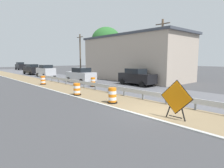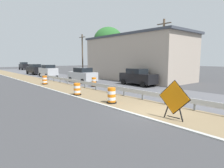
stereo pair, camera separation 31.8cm
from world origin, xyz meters
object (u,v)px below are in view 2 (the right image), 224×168
object	(u,v)px
traffic_barrel_nearest	(112,96)
warning_sign_diamond	(174,99)
car_trailing_far_lane	(82,75)
utility_pole_near	(163,52)
traffic_barrel_close	(77,90)
car_trailing_near_lane	(24,66)
traffic_barrel_far	(45,80)
car_lead_near_lane	(35,69)
utility_pole_mid	(82,55)
car_lead_far_lane	(48,71)
car_mid_far_lane	(138,77)
traffic_barrel_mid	(94,82)

from	to	relation	value
traffic_barrel_nearest	warning_sign_diamond	bearing A→B (deg)	-90.02
car_trailing_far_lane	utility_pole_near	size ratio (longest dim) A/B	0.61
traffic_barrel_close	car_trailing_near_lane	xyz separation A→B (m)	(8.54, 45.58, 0.65)
traffic_barrel_far	car_lead_near_lane	xyz separation A→B (m)	(4.40, 16.75, 0.58)
utility_pole_near	utility_pole_mid	bearing A→B (deg)	90.05
warning_sign_diamond	traffic_barrel_far	size ratio (longest dim) A/B	1.94
car_lead_near_lane	car_trailing_far_lane	size ratio (longest dim) A/B	1.06
car_trailing_near_lane	utility_pole_mid	bearing A→B (deg)	3.56
traffic_barrel_nearest	utility_pole_near	world-z (taller)	utility_pole_near
traffic_barrel_nearest	car_trailing_far_lane	size ratio (longest dim) A/B	0.24
car_lead_near_lane	traffic_barrel_close	bearing A→B (deg)	167.13
car_trailing_near_lane	car_trailing_far_lane	distance (m)	38.19
car_lead_far_lane	car_trailing_far_lane	world-z (taller)	car_lead_far_lane
traffic_barrel_nearest	utility_pole_near	bearing A→B (deg)	16.42
car_lead_far_lane	car_trailing_far_lane	size ratio (longest dim) A/B	0.93
car_lead_near_lane	car_mid_far_lane	xyz separation A→B (m)	(3.57, -24.69, -0.06)
traffic_barrel_far	car_trailing_near_lane	distance (m)	37.65
traffic_barrel_nearest	utility_pole_near	distance (m)	11.06
traffic_barrel_close	car_lead_far_lane	world-z (taller)	car_lead_far_lane
traffic_barrel_far	utility_pole_mid	bearing A→B (deg)	36.11
utility_pole_mid	car_trailing_far_lane	bearing A→B (deg)	-121.90
car_trailing_far_lane	car_trailing_near_lane	bearing A→B (deg)	-7.12
warning_sign_diamond	car_mid_far_lane	distance (m)	12.88
traffic_barrel_mid	car_trailing_near_lane	xyz separation A→B (m)	(4.51, 42.31, 0.65)
car_mid_far_lane	utility_pole_mid	xyz separation A→B (m)	(1.82, 15.08, 2.90)
traffic_barrel_nearest	car_trailing_far_lane	xyz separation A→B (m)	(4.87, 11.76, 0.49)
warning_sign_diamond	car_lead_far_lane	size ratio (longest dim) A/B	0.48
car_trailing_near_lane	car_mid_far_lane	size ratio (longest dim) A/B	0.88
car_lead_far_lane	car_trailing_far_lane	distance (m)	11.03
warning_sign_diamond	car_mid_far_lane	bearing A→B (deg)	-131.15
traffic_barrel_mid	car_lead_near_lane	xyz separation A→B (m)	(0.95, 22.26, 0.58)
traffic_barrel_close	traffic_barrel_mid	world-z (taller)	traffic_barrel_mid
traffic_barrel_far	car_mid_far_lane	xyz separation A→B (m)	(7.96, -7.94, 0.52)
traffic_barrel_nearest	car_trailing_far_lane	bearing A→B (deg)	67.51
car_trailing_near_lane	utility_pole_near	xyz separation A→B (m)	(1.84, -46.82, 2.77)
traffic_barrel_far	car_lead_far_lane	xyz separation A→B (m)	(4.40, 9.79, 0.58)
car_lead_far_lane	car_mid_far_lane	size ratio (longest dim) A/B	0.90
traffic_barrel_mid	car_trailing_far_lane	xyz separation A→B (m)	(1.13, 4.27, 0.51)
car_mid_far_lane	traffic_barrel_far	bearing A→B (deg)	-133.10
car_mid_far_lane	car_trailing_far_lane	bearing A→B (deg)	-151.32
utility_pole_near	traffic_barrel_mid	bearing A→B (deg)	144.59
traffic_barrel_nearest	traffic_barrel_close	distance (m)	4.23
utility_pole_near	warning_sign_diamond	bearing A→B (deg)	-142.37
traffic_barrel_far	car_trailing_near_lane	bearing A→B (deg)	77.80
traffic_barrel_mid	car_lead_far_lane	xyz separation A→B (m)	(0.96, 15.30, 0.59)
traffic_barrel_mid	car_mid_far_lane	bearing A→B (deg)	-28.28
traffic_barrel_mid	utility_pole_near	xyz separation A→B (m)	(6.35, -4.52, 3.41)
warning_sign_diamond	traffic_barrel_nearest	bearing A→B (deg)	-91.24
car_mid_far_lane	utility_pole_mid	world-z (taller)	utility_pole_mid
warning_sign_diamond	car_trailing_far_lane	distance (m)	17.27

